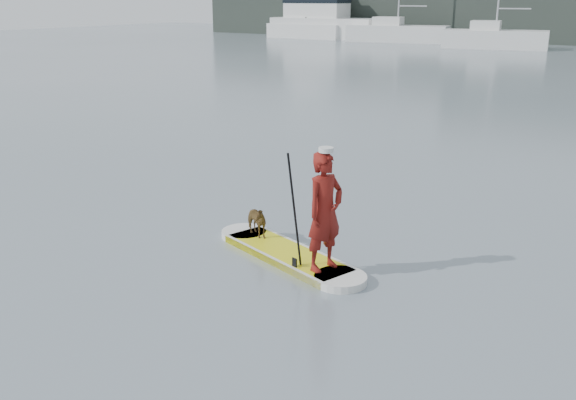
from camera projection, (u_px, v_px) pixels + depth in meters
The scene contains 10 objects.
ground at pixel (346, 202), 13.37m from camera, with size 140.00×140.00×0.00m, color slate.
paddleboard at pixel (288, 254), 10.52m from camera, with size 3.18×1.56×0.12m.
paddler at pixel (325, 212), 9.58m from camera, with size 0.67×0.44×1.83m, color maroon.
white_cap at pixel (326, 150), 9.29m from camera, with size 0.22×0.22×0.07m, color silver.
dog at pixel (255, 220), 11.10m from camera, with size 0.30×0.67×0.56m, color #55381D.
paddle at pixel (295, 225), 9.70m from camera, with size 0.12×0.29×2.00m.
sailboat_a at pixel (306, 30), 65.35m from camera, with size 8.40×2.85×12.10m.
sailboat_b at pixel (397, 31), 59.88m from camera, with size 9.65×4.40×13.82m.
sailboat_c at pixel (494, 38), 52.33m from camera, with size 8.57×4.24×11.78m.
motor_yacht_b at pixel (322, 17), 64.94m from camera, with size 11.26×4.07×7.37m.
Camera 1 is at (5.97, -11.30, 4.11)m, focal length 40.00 mm.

